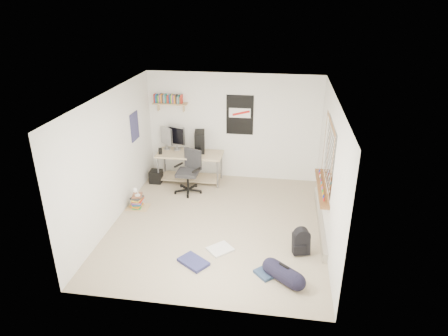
# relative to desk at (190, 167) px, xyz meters

# --- Properties ---
(floor) EXTENTS (4.00, 4.50, 0.01)m
(floor) POSITION_rel_desk_xyz_m (0.95, -1.81, -0.37)
(floor) COLOR gray
(floor) RESTS_ON ground
(ceiling) EXTENTS (4.00, 4.50, 0.01)m
(ceiling) POSITION_rel_desk_xyz_m (0.95, -1.81, 2.14)
(ceiling) COLOR white
(ceiling) RESTS_ON ground
(back_wall) EXTENTS (4.00, 0.01, 2.50)m
(back_wall) POSITION_rel_desk_xyz_m (0.95, 0.44, 0.89)
(back_wall) COLOR silver
(back_wall) RESTS_ON ground
(left_wall) EXTENTS (0.01, 4.50, 2.50)m
(left_wall) POSITION_rel_desk_xyz_m (-1.05, -1.81, 0.89)
(left_wall) COLOR silver
(left_wall) RESTS_ON ground
(right_wall) EXTENTS (0.01, 4.50, 2.50)m
(right_wall) POSITION_rel_desk_xyz_m (2.96, -1.81, 0.89)
(right_wall) COLOR silver
(right_wall) RESTS_ON ground
(desk) EXTENTS (1.64, 1.07, 0.69)m
(desk) POSITION_rel_desk_xyz_m (0.00, 0.00, 0.00)
(desk) COLOR #CFB98F
(desk) RESTS_ON floor
(monitor_left) EXTENTS (0.36, 0.29, 0.41)m
(monitor_left) POSITION_rel_desk_xyz_m (-0.59, 0.19, 0.53)
(monitor_left) COLOR #A4A5A9
(monitor_left) RESTS_ON desk
(monitor_right) EXTENTS (0.42, 0.21, 0.45)m
(monitor_right) POSITION_rel_desk_xyz_m (-0.34, 0.19, 0.55)
(monitor_right) COLOR #9C9CA0
(monitor_right) RESTS_ON desk
(pc_tower) EXTENTS (0.30, 0.50, 0.49)m
(pc_tower) POSITION_rel_desk_xyz_m (0.20, 0.19, 0.57)
(pc_tower) COLOR black
(pc_tower) RESTS_ON desk
(keyboard) EXTENTS (0.39, 0.19, 0.02)m
(keyboard) POSITION_rel_desk_xyz_m (-0.11, 0.08, 0.33)
(keyboard) COLOR black
(keyboard) RESTS_ON desk
(speaker_left) EXTENTS (0.10, 0.10, 0.16)m
(speaker_left) POSITION_rel_desk_xyz_m (-0.66, -0.14, 0.40)
(speaker_left) COLOR black
(speaker_left) RESTS_ON desk
(speaker_right) EXTENTS (0.12, 0.12, 0.20)m
(speaker_right) POSITION_rel_desk_xyz_m (0.23, -0.11, 0.42)
(speaker_right) COLOR black
(speaker_right) RESTS_ON desk
(office_chair) EXTENTS (0.84, 0.84, 0.97)m
(office_chair) POSITION_rel_desk_xyz_m (0.07, -0.56, 0.12)
(office_chair) COLOR #262629
(office_chair) RESTS_ON floor
(wall_shelf) EXTENTS (0.80, 0.22, 0.24)m
(wall_shelf) POSITION_rel_desk_xyz_m (-0.50, 0.33, 1.42)
(wall_shelf) COLOR tan
(wall_shelf) RESTS_ON back_wall
(poster_back_wall) EXTENTS (0.62, 0.03, 0.92)m
(poster_back_wall) POSITION_rel_desk_xyz_m (1.10, 0.42, 1.19)
(poster_back_wall) COLOR black
(poster_back_wall) RESTS_ON back_wall
(poster_left_wall) EXTENTS (0.02, 0.42, 0.60)m
(poster_left_wall) POSITION_rel_desk_xyz_m (-1.03, -0.61, 1.14)
(poster_left_wall) COLOR navy
(poster_left_wall) RESTS_ON left_wall
(window) EXTENTS (0.10, 1.50, 1.26)m
(window) POSITION_rel_desk_xyz_m (2.90, -1.51, 1.08)
(window) COLOR brown
(window) RESTS_ON right_wall
(baseboard_heater) EXTENTS (0.08, 2.50, 0.18)m
(baseboard_heater) POSITION_rel_desk_xyz_m (2.91, -1.51, -0.28)
(baseboard_heater) COLOR #B7B2A8
(baseboard_heater) RESTS_ON floor
(backpack) EXTENTS (0.33, 0.29, 0.38)m
(backpack) POSITION_rel_desk_xyz_m (2.51, -2.53, -0.16)
(backpack) COLOR black
(backpack) RESTS_ON floor
(duffel_bag) EXTENTS (0.38, 0.38, 0.53)m
(duffel_bag) POSITION_rel_desk_xyz_m (2.23, -3.31, -0.22)
(duffel_bag) COLOR black
(duffel_bag) RESTS_ON floor
(tshirt) EXTENTS (0.52, 0.52, 0.04)m
(tshirt) POSITION_rel_desk_xyz_m (1.14, -2.65, -0.34)
(tshirt) COLOR silver
(tshirt) RESTS_ON floor
(jeans_a) EXTENTS (0.58, 0.54, 0.05)m
(jeans_a) POSITION_rel_desk_xyz_m (0.76, -3.09, -0.33)
(jeans_a) COLOR navy
(jeans_a) RESTS_ON floor
(jeans_b) EXTENTS (0.51, 0.51, 0.05)m
(jeans_b) POSITION_rel_desk_xyz_m (2.01, -3.14, -0.34)
(jeans_b) COLOR navy
(jeans_b) RESTS_ON floor
(book_stack) EXTENTS (0.48, 0.40, 0.32)m
(book_stack) POSITION_rel_desk_xyz_m (-0.80, -1.41, -0.22)
(book_stack) COLOR olive
(book_stack) RESTS_ON floor
(desk_lamp) EXTENTS (0.16, 0.20, 0.18)m
(desk_lamp) POSITION_rel_desk_xyz_m (-0.78, -1.43, 0.02)
(desk_lamp) COLOR silver
(desk_lamp) RESTS_ON book_stack
(subwoofer) EXTENTS (0.28, 0.28, 0.31)m
(subwoofer) POSITION_rel_desk_xyz_m (-0.79, -0.18, -0.22)
(subwoofer) COLOR black
(subwoofer) RESTS_ON floor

